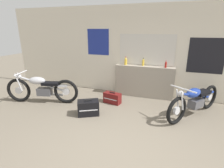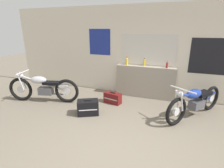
% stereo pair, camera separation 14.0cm
% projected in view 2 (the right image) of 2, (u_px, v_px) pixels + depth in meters
% --- Properties ---
extents(ground_plane, '(24.00, 24.00, 0.00)m').
position_uv_depth(ground_plane, '(115.00, 157.00, 3.00)').
color(ground_plane, '#706656').
extents(wall_back, '(10.00, 0.07, 2.80)m').
position_uv_depth(wall_back, '(150.00, 52.00, 5.37)').
color(wall_back, beige).
rests_on(wall_back, ground_plane).
extents(sill_counter, '(1.82, 0.28, 0.99)m').
position_uv_depth(sill_counter, '(145.00, 82.00, 5.50)').
color(sill_counter, gray).
rests_on(sill_counter, ground_plane).
extents(bottle_leftmost, '(0.08, 0.08, 0.26)m').
position_uv_depth(bottle_leftmost, '(127.00, 61.00, 5.53)').
color(bottle_leftmost, gold).
rests_on(bottle_leftmost, sill_counter).
extents(bottle_left_center, '(0.06, 0.06, 0.24)m').
position_uv_depth(bottle_left_center, '(144.00, 62.00, 5.38)').
color(bottle_left_center, gold).
rests_on(bottle_left_center, sill_counter).
extents(bottle_center, '(0.06, 0.06, 0.21)m').
position_uv_depth(bottle_center, '(167.00, 65.00, 5.08)').
color(bottle_center, maroon).
rests_on(bottle_center, sill_counter).
extents(motorcycle_blue, '(1.30, 1.74, 0.84)m').
position_uv_depth(motorcycle_blue, '(195.00, 101.00, 4.24)').
color(motorcycle_blue, black).
rests_on(motorcycle_blue, ground_plane).
extents(motorcycle_silver, '(2.09, 0.78, 0.90)m').
position_uv_depth(motorcycle_silver, '(43.00, 88.00, 5.14)').
color(motorcycle_silver, black).
rests_on(motorcycle_silver, ground_plane).
extents(hard_case_black, '(0.61, 0.52, 0.40)m').
position_uv_depth(hard_case_black, '(88.00, 107.00, 4.43)').
color(hard_case_black, black).
rests_on(hard_case_black, ground_plane).
extents(hard_case_darkred, '(0.54, 0.32, 0.34)m').
position_uv_depth(hard_case_darkred, '(113.00, 98.00, 5.11)').
color(hard_case_darkred, maroon).
rests_on(hard_case_darkred, ground_plane).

